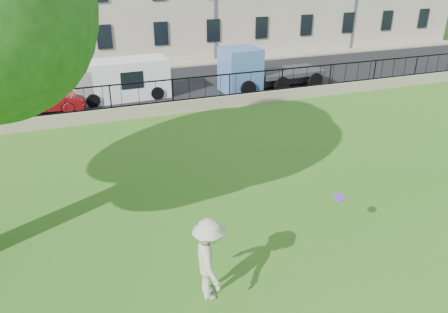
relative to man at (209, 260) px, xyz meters
name	(u,v)px	position (x,y,z in m)	size (l,w,h in m)	color
ground	(288,251)	(2.50, 0.84, -1.01)	(120.00, 120.00, 0.00)	#39771C
retaining_wall	(174,107)	(2.50, 12.84, -0.71)	(50.00, 0.40, 0.60)	gray
iron_railing	(173,90)	(2.50, 12.84, 0.14)	(50.00, 0.05, 1.13)	black
street	(154,88)	(2.50, 17.54, -1.01)	(60.00, 9.00, 0.01)	black
sidewalk	(138,68)	(2.50, 22.74, -0.95)	(60.00, 1.40, 0.12)	gray
man	(209,260)	(0.00, 0.00, 0.00)	(1.31, 0.75, 2.02)	#BFBB9B
frisbee	(339,197)	(3.80, 0.67, 0.46)	(0.27, 0.27, 0.03)	#6C26D8
red_sedan	(46,100)	(-3.39, 15.24, -0.40)	(1.29, 3.70, 1.22)	red
white_van	(121,79)	(0.50, 16.24, 0.04)	(5.01, 1.95, 2.11)	white
blue_truck	(271,67)	(9.00, 15.24, 0.23)	(5.93, 2.11, 2.49)	#5179BF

